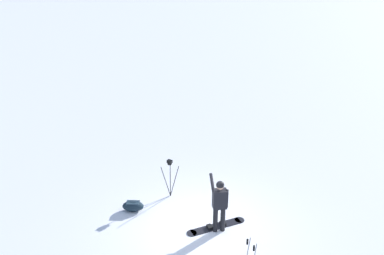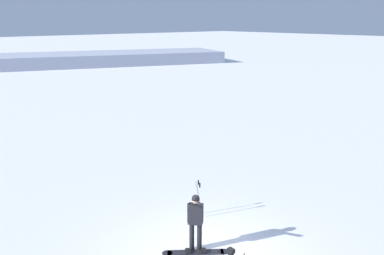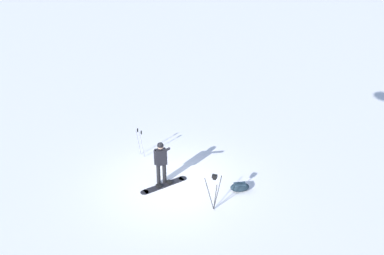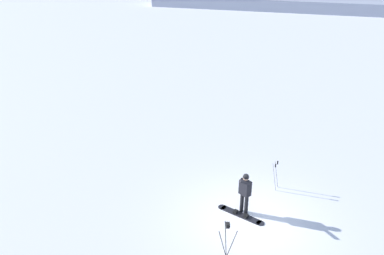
# 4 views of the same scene
# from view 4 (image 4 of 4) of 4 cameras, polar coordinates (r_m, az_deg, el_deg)

# --- Properties ---
(ground_plane) EXTENTS (300.00, 300.00, 0.00)m
(ground_plane) POSITION_cam_4_polar(r_m,az_deg,el_deg) (14.43, 8.20, -13.33)
(ground_plane) COLOR white
(snowboarder) EXTENTS (0.55, 0.72, 1.70)m
(snowboarder) POSITION_cam_4_polar(r_m,az_deg,el_deg) (14.15, 7.77, -9.04)
(snowboarder) COLOR black
(snowboarder) RESTS_ON ground_plane
(snowboard) EXTENTS (1.55, 1.26, 0.10)m
(snowboard) POSITION_cam_4_polar(r_m,az_deg,el_deg) (14.61, 7.17, -12.58)
(snowboard) COLOR black
(snowboard) RESTS_ON ground_plane
(camera_tripod) EXTENTS (0.58, 0.51, 1.35)m
(camera_tripod) POSITION_cam_4_polar(r_m,az_deg,el_deg) (12.32, 5.21, -15.24)
(camera_tripod) COLOR #262628
(camera_tripod) RESTS_ON ground_plane
(ski_poles) EXTENTS (0.36, 0.31, 1.21)m
(ski_poles) POSITION_cam_4_polar(r_m,az_deg,el_deg) (15.81, 12.21, -6.35)
(ski_poles) COLOR gray
(ski_poles) RESTS_ON ground_plane
(distant_ridge) EXTENTS (47.13, 24.41, 1.64)m
(distant_ridge) POSITION_cam_4_polar(r_m,az_deg,el_deg) (63.49, 16.62, 17.08)
(distant_ridge) COLOR #A7ADC0
(distant_ridge) RESTS_ON ground_plane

